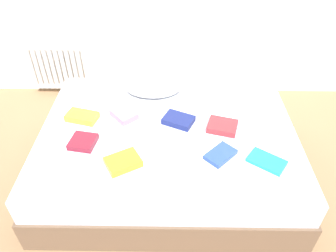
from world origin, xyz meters
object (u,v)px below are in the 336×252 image
textbook_blue (220,155)px  textbook_red (222,126)px  pillow (153,86)px  textbook_yellow (82,117)px  textbook_navy (178,120)px  textbook_maroon (83,142)px  radiator (56,68)px  textbook_orange (123,162)px  bed (168,152)px  textbook_teal (267,161)px  textbook_pink (124,115)px

textbook_blue → textbook_red: 0.30m
pillow → textbook_yellow: bearing=-143.2°
textbook_navy → textbook_maroon: textbook_navy is taller
radiator → textbook_orange: (0.95, -1.59, 0.18)m
radiator → textbook_blue: bearing=-42.8°
pillow → textbook_yellow: (-0.55, -0.41, -0.03)m
radiator → textbook_blue: (1.62, -1.50, 0.17)m
bed → textbook_orange: 0.57m
radiator → textbook_maroon: (0.63, -1.39, 0.18)m
textbook_orange → textbook_teal: size_ratio=0.92×
textbook_teal → textbook_pink: 1.15m
pillow → textbook_navy: (0.22, -0.44, -0.03)m
textbook_teal → textbook_blue: bearing=-154.5°
bed → textbook_navy: size_ratio=8.72×
bed → textbook_pink: bearing=159.1°
textbook_blue → textbook_pink: 0.85m
textbook_red → textbook_orange: bearing=-135.5°
pillow → textbook_red: 0.76m
textbook_blue → textbook_red: textbook_red is taller
bed → textbook_maroon: bearing=-162.9°
pillow → textbook_red: pillow is taller
textbook_blue → textbook_maroon: 1.00m
radiator → textbook_yellow: 1.25m
textbook_orange → textbook_yellow: (-0.39, 0.49, 0.00)m
textbook_orange → textbook_pink: 0.53m
textbook_pink → textbook_yellow: textbook_yellow is taller
textbook_pink → pillow: bearing=108.7°
textbook_blue → textbook_orange: 0.68m
textbook_teal → textbook_maroon: bearing=-151.6°
textbook_navy → textbook_maroon: (-0.70, -0.26, -0.00)m
radiator → textbook_red: 2.07m
bed → textbook_teal: size_ratio=8.13×
pillow → textbook_teal: 1.20m
radiator → textbook_navy: size_ratio=2.52×
textbook_yellow → textbook_orange: bearing=-36.8°
textbook_maroon → textbook_red: size_ratio=0.82×
textbook_red → textbook_yellow: (-1.11, 0.10, 0.00)m
radiator → textbook_navy: bearing=-40.3°
pillow → textbook_orange: pillow is taller
textbook_navy → radiator: bearing=164.5°
textbook_pink → bed: bearing=27.9°
textbook_teal → radiator: bearing=176.9°
bed → textbook_blue: (0.37, -0.30, 0.27)m
textbook_pink → textbook_maroon: textbook_pink is taller
bed → textbook_yellow: (-0.69, 0.10, 0.28)m
textbook_pink → textbook_red: size_ratio=0.92×
pillow → textbook_maroon: size_ratio=2.78×
radiator → textbook_teal: size_ratio=2.35×
textbook_orange → textbook_navy: 0.60m
pillow → textbook_navy: 0.49m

